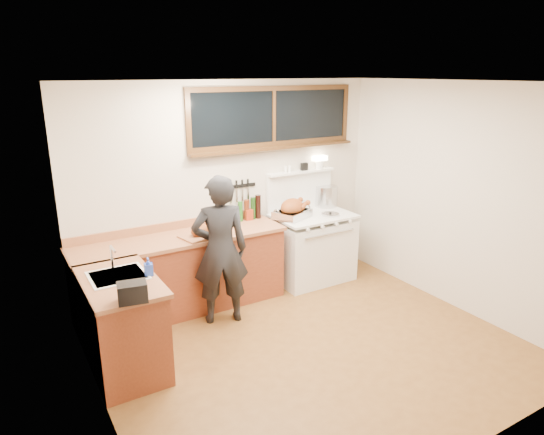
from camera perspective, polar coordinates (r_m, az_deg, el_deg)
ground_plane at (r=5.12m, az=4.57°, el=-15.04°), size 4.00×3.50×0.02m
room_shell at (r=4.47m, az=5.06°, el=3.33°), size 4.10×3.60×2.65m
counter_back at (r=5.72m, az=-10.51°, el=-6.45°), size 2.44×0.64×1.00m
counter_left at (r=4.79m, az=-17.21°, el=-11.87°), size 0.64×1.09×0.90m
sink_unit at (r=4.69m, az=-17.63°, el=-7.16°), size 0.50×0.45×0.37m
vintage_stove at (r=6.47m, az=4.69°, el=-3.28°), size 1.02×0.74×1.60m
back_window at (r=6.15m, az=0.24°, el=11.00°), size 2.32×0.13×0.77m
left_doorway at (r=3.42m, az=-17.99°, el=-12.04°), size 0.02×1.04×2.17m
knife_strip at (r=6.04m, az=-4.04°, el=3.60°), size 0.46×0.03×0.28m
man at (r=5.28m, az=-6.10°, el=-3.85°), size 0.70×0.56×1.67m
soap_bottle at (r=4.57m, az=-14.34°, el=-5.62°), size 0.09×0.09×0.17m
toaster at (r=4.11m, az=-16.11°, el=-8.44°), size 0.26×0.20×0.16m
cutting_board at (r=5.51m, az=-8.37°, el=-1.71°), size 0.48×0.40×0.14m
roast_turkey at (r=6.15m, az=2.42°, el=0.89°), size 0.54×0.48×0.25m
stockpot at (r=6.71m, az=6.39°, el=2.53°), size 0.34×0.34×0.29m
saucepan at (r=6.47m, az=3.20°, el=1.39°), size 0.23×0.32×0.14m
pot_lid at (r=6.32m, az=6.89°, el=0.38°), size 0.23×0.23×0.04m
coffee_tin at (r=6.07m, az=-2.76°, el=0.34°), size 0.10×0.08×0.14m
pitcher at (r=5.95m, az=-5.72°, el=0.07°), size 0.09×0.09×0.16m
bottle_cluster at (r=6.05m, az=-2.98°, el=0.89°), size 0.49×0.07×0.30m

